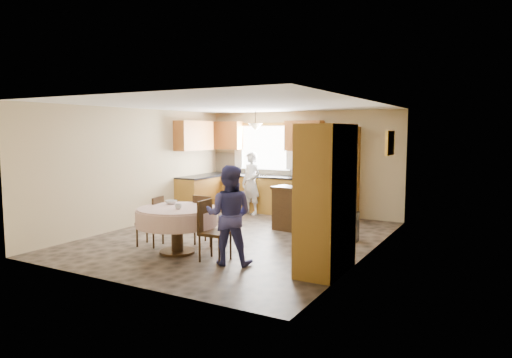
{
  "coord_description": "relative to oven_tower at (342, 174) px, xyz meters",
  "views": [
    {
      "loc": [
        4.47,
        -7.26,
        2.02
      ],
      "look_at": [
        0.25,
        0.3,
        1.11
      ],
      "focal_mm": 32.0,
      "sensor_mm": 36.0,
      "label": 1
    }
  ],
  "objects": [
    {
      "name": "floor",
      "position": [
        -1.15,
        -2.69,
        -1.06
      ],
      "size": [
        5.0,
        6.0,
        0.01
      ],
      "primitive_type": "cube",
      "color": "brown",
      "rests_on": "ground"
    },
    {
      "name": "ceiling",
      "position": [
        -1.15,
        -2.69,
        1.44
      ],
      "size": [
        5.0,
        6.0,
        0.01
      ],
      "primitive_type": "cube",
      "color": "white",
      "rests_on": "wall_back"
    },
    {
      "name": "wall_back",
      "position": [
        -1.15,
        0.31,
        0.19
      ],
      "size": [
        5.0,
        0.02,
        2.5
      ],
      "primitive_type": "cube",
      "color": "tan",
      "rests_on": "floor"
    },
    {
      "name": "wall_front",
      "position": [
        -1.15,
        -5.69,
        0.19
      ],
      "size": [
        5.0,
        0.02,
        2.5
      ],
      "primitive_type": "cube",
      "color": "tan",
      "rests_on": "floor"
    },
    {
      "name": "wall_left",
      "position": [
        -3.65,
        -2.69,
        0.19
      ],
      "size": [
        0.02,
        6.0,
        2.5
      ],
      "primitive_type": "cube",
      "color": "tan",
      "rests_on": "floor"
    },
    {
      "name": "wall_right",
      "position": [
        1.35,
        -2.69,
        0.19
      ],
      "size": [
        0.02,
        6.0,
        2.5
      ],
      "primitive_type": "cube",
      "color": "tan",
      "rests_on": "floor"
    },
    {
      "name": "window",
      "position": [
        -2.15,
        0.29,
        0.54
      ],
      "size": [
        1.4,
        0.03,
        1.1
      ],
      "primitive_type": "cube",
      "color": "white",
      "rests_on": "wall_back"
    },
    {
      "name": "curtain_left",
      "position": [
        -2.9,
        0.24,
        0.59
      ],
      "size": [
        0.22,
        0.02,
        1.15
      ],
      "primitive_type": "cube",
      "color": "white",
      "rests_on": "wall_back"
    },
    {
      "name": "curtain_right",
      "position": [
        -1.4,
        0.24,
        0.59
      ],
      "size": [
        0.22,
        0.02,
        1.15
      ],
      "primitive_type": "cube",
      "color": "white",
      "rests_on": "wall_back"
    },
    {
      "name": "base_cab_back",
      "position": [
        -2.0,
        0.01,
        -0.62
      ],
      "size": [
        3.3,
        0.6,
        0.88
      ],
      "primitive_type": "cube",
      "color": "#BD8D32",
      "rests_on": "floor"
    },
    {
      "name": "counter_back",
      "position": [
        -2.0,
        0.01,
        -0.16
      ],
      "size": [
        3.3,
        0.64,
        0.04
      ],
      "primitive_type": "cube",
      "color": "black",
      "rests_on": "base_cab_back"
    },
    {
      "name": "base_cab_left",
      "position": [
        -3.35,
        -0.89,
        -0.62
      ],
      "size": [
        0.6,
        1.2,
        0.88
      ],
      "primitive_type": "cube",
      "color": "#BD8D32",
      "rests_on": "floor"
    },
    {
      "name": "counter_left",
      "position": [
        -3.35,
        -0.89,
        -0.16
      ],
      "size": [
        0.64,
        1.2,
        0.04
      ],
      "primitive_type": "cube",
      "color": "black",
      "rests_on": "base_cab_left"
    },
    {
      "name": "backsplash",
      "position": [
        -2.0,
        0.3,
        0.12
      ],
      "size": [
        3.3,
        0.02,
        0.55
      ],
      "primitive_type": "cube",
      "color": "#C9B68E",
      "rests_on": "wall_back"
    },
    {
      "name": "wall_cab_left",
      "position": [
        -3.2,
        0.15,
        0.85
      ],
      "size": [
        0.85,
        0.33,
        0.72
      ],
      "primitive_type": "cube",
      "color": "#C37330",
      "rests_on": "wall_back"
    },
    {
      "name": "wall_cab_right",
      "position": [
        -1.0,
        0.15,
        0.85
      ],
      "size": [
        0.9,
        0.33,
        0.72
      ],
      "primitive_type": "cube",
      "color": "#C37330",
      "rests_on": "wall_back"
    },
    {
      "name": "wall_cab_side",
      "position": [
        -3.48,
        -0.89,
        0.85
      ],
      "size": [
        0.33,
        1.2,
        0.72
      ],
      "primitive_type": "cube",
      "color": "#C37330",
      "rests_on": "wall_left"
    },
    {
      "name": "oven_tower",
      "position": [
        0.0,
        0.0,
        0.0
      ],
      "size": [
        0.66,
        0.62,
        2.12
      ],
      "primitive_type": "cube",
      "color": "#BD8D32",
      "rests_on": "floor"
    },
    {
      "name": "oven_upper",
      "position": [
        0.0,
        -0.31,
        0.19
      ],
      "size": [
        0.56,
        0.01,
        0.45
      ],
      "primitive_type": "cube",
      "color": "black",
      "rests_on": "oven_tower"
    },
    {
      "name": "oven_lower",
      "position": [
        0.0,
        -0.31,
        -0.31
      ],
      "size": [
        0.56,
        0.01,
        0.45
      ],
      "primitive_type": "cube",
      "color": "black",
      "rests_on": "oven_tower"
    },
    {
      "name": "pendant",
      "position": [
        -2.15,
        -0.19,
        1.06
      ],
      "size": [
        0.36,
        0.36,
        0.18
      ],
      "primitive_type": "cone",
      "rotation": [
        3.14,
        0.0,
        0.0
      ],
      "color": "beige",
      "rests_on": "ceiling"
    },
    {
      "name": "sideboard",
      "position": [
        -0.31,
        -1.59,
        -0.64
      ],
      "size": [
        1.22,
        0.6,
        0.84
      ],
      "primitive_type": "cube",
      "rotation": [
        0.0,
        0.0,
        -0.1
      ],
      "color": "#3B2610",
      "rests_on": "floor"
    },
    {
      "name": "space_heater",
      "position": [
        0.77,
        -1.94,
        -0.79
      ],
      "size": [
        0.42,
        0.31,
        0.55
      ],
      "primitive_type": "cube",
      "rotation": [
        0.0,
        0.0,
        0.07
      ],
      "color": "black",
      "rests_on": "floor"
    },
    {
      "name": "cupboard",
      "position": [
        1.07,
        -3.87,
        0.0
      ],
      "size": [
        0.56,
        1.11,
        2.12
      ],
      "primitive_type": "cube",
      "color": "#BD8D32",
      "rests_on": "floor"
    },
    {
      "name": "dining_table",
      "position": [
        -1.44,
        -4.1,
        -0.47
      ],
      "size": [
        1.34,
        1.34,
        0.76
      ],
      "color": "#3B2610",
      "rests_on": "floor"
    },
    {
      "name": "chair_left",
      "position": [
        -2.11,
        -3.93,
        -0.58
      ],
      "size": [
        0.45,
        0.45,
        0.88
      ],
      "rotation": [
        0.0,
        0.0,
        -1.37
      ],
      "color": "#3B2610",
      "rests_on": "floor"
    },
    {
      "name": "chair_back",
      "position": [
        -1.35,
        -3.43,
        -0.57
      ],
      "size": [
        0.4,
        0.4,
        0.89
      ],
      "rotation": [
        0.0,
        0.0,
        3.17
      ],
      "color": "#3B2610",
      "rests_on": "floor"
    },
    {
      "name": "chair_right",
      "position": [
        -0.71,
        -4.18,
        -0.54
      ],
      "size": [
        0.43,
        0.43,
        0.95
      ],
      "rotation": [
        0.0,
        0.0,
        1.63
      ],
      "color": "#3B2610",
      "rests_on": "floor"
    },
    {
      "name": "framed_picture",
      "position": [
        1.32,
        -1.15,
        0.74
      ],
      "size": [
        0.06,
        0.56,
        0.47
      ],
      "color": "gold",
      "rests_on": "wall_right"
    },
    {
      "name": "microwave",
      "position": [
        -0.91,
        -0.04,
        0.01
      ],
      "size": [
        0.58,
        0.43,
        0.29
      ],
      "primitive_type": "imported",
      "rotation": [
        0.0,
        0.0,
        0.15
      ],
      "color": "silver",
      "rests_on": "counter_back"
    },
    {
      "name": "person_sink",
      "position": [
        -2.15,
        -0.39,
        -0.3
      ],
      "size": [
        0.63,
        0.5,
        1.52
      ],
      "primitive_type": "imported",
      "rotation": [
        0.0,
        0.0,
        -0.26
      ],
      "color": "silver",
      "rests_on": "floor"
    },
    {
      "name": "person_dining",
      "position": [
        -0.35,
        -4.21,
        -0.3
      ],
      "size": [
        0.88,
        0.78,
        1.51
      ],
      "primitive_type": "imported",
      "rotation": [
        0.0,
        0.0,
        3.47
      ],
      "color": "navy",
      "rests_on": "floor"
    },
    {
      "name": "bowl_sideboard",
      "position": [
        -0.55,
        -1.59,
        -0.19
      ],
      "size": [
        0.3,
        0.3,
        0.06
      ],
      "primitive_type": "imported",
      "rotation": [
        0.0,
        0.0,
        0.31
      ],
      "color": "#B2B2B2",
      "rests_on": "sideboard"
    },
    {
      "name": "bottle_sideboard",
      "position": [
        -0.03,
        -1.59,
        -0.05
      ],
      "size": [
        0.17,
        0.17,
        0.34
      ],
      "primitive_type": "imported",
      "rotation": [
        0.0,
        0.0,
        -0.33
      ],
      "color": "silver",
      "rests_on": "sideboard"
    },
    {
      "name": "cup_table",
      "position": [
        -1.32,
        -4.22,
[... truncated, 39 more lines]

